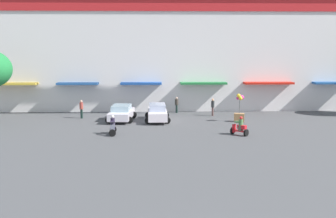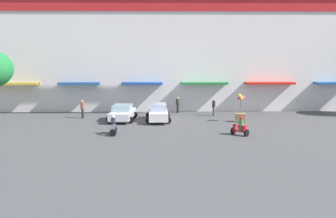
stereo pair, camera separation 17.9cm
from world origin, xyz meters
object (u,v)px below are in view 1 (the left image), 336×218
parked_car_1 (157,113)px  balloon_vendor_cart (240,111)px  scooter_rider_3 (240,127)px  pedestrian_1 (81,108)px  scooter_rider_0 (113,127)px  pedestrian_0 (177,104)px  parked_car_0 (121,113)px  pedestrian_2 (213,106)px

parked_car_1 → balloon_vendor_cart: (7.27, -0.56, 0.20)m
scooter_rider_3 → pedestrian_1: 15.27m
scooter_rider_0 → balloon_vendor_cart: balloon_vendor_cart is taller
scooter_rider_3 → pedestrian_0: size_ratio=0.89×
scooter_rider_0 → pedestrian_0: size_ratio=0.92×
parked_car_0 → balloon_vendor_cart: 10.53m
parked_car_1 → pedestrian_1: 7.23m
pedestrian_0 → pedestrian_1: (-9.01, -2.92, 0.07)m
parked_car_1 → balloon_vendor_cart: size_ratio=1.74×
parked_car_1 → pedestrian_0: bearing=66.7°
scooter_rider_0 → scooter_rider_3: bearing=-3.1°
pedestrian_2 → balloon_vendor_cart: bearing=-59.0°
parked_car_0 → pedestrian_2: pedestrian_2 is taller
pedestrian_2 → balloon_vendor_cart: balloon_vendor_cart is taller
pedestrian_0 → pedestrian_2: pedestrian_2 is taller
balloon_vendor_cart → scooter_rider_3: bearing=-101.6°
scooter_rider_3 → pedestrian_1: size_ratio=0.84×
pedestrian_0 → pedestrian_1: bearing=-162.1°
parked_car_0 → scooter_rider_0: (-0.16, -5.86, -0.12)m
parked_car_0 → balloon_vendor_cart: balloon_vendor_cart is taller
scooter_rider_3 → balloon_vendor_cart: (1.13, 5.49, 0.39)m
balloon_vendor_cart → pedestrian_0: bearing=135.9°
parked_car_1 → pedestrian_1: pedestrian_1 is taller
scooter_rider_0 → balloon_vendor_cart: size_ratio=0.59×
parked_car_1 → pedestrian_1: (-7.04, 1.65, 0.21)m
pedestrian_0 → balloon_vendor_cart: size_ratio=0.64×
scooter_rider_0 → pedestrian_2: 11.96m
scooter_rider_0 → pedestrian_0: (5.36, 10.10, 0.32)m
scooter_rider_0 → pedestrian_2: size_ratio=0.89×
pedestrian_2 → pedestrian_0: bearing=150.2°
parked_car_0 → pedestrian_0: pedestrian_0 is taller
pedestrian_1 → balloon_vendor_cart: (14.30, -2.21, -0.01)m
balloon_vendor_cart → pedestrian_2: bearing=121.0°
pedestrian_1 → scooter_rider_3: bearing=-30.3°
scooter_rider_0 → scooter_rider_3: scooter_rider_0 is taller
pedestrian_0 → pedestrian_2: 3.89m
parked_car_0 → parked_car_1: size_ratio=1.03×
pedestrian_0 → pedestrian_2: size_ratio=0.97×
scooter_rider_0 → scooter_rider_3: size_ratio=1.03×
parked_car_0 → scooter_rider_3: scooter_rider_3 is taller
parked_car_0 → balloon_vendor_cart: bearing=-4.8°
pedestrian_2 → balloon_vendor_cart: 3.73m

